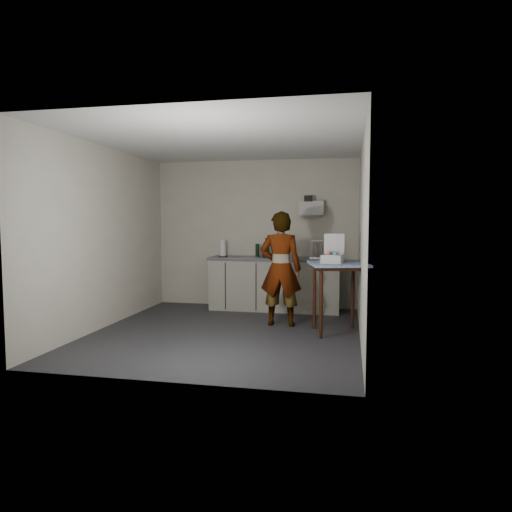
% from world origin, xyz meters
% --- Properties ---
extents(ground, '(4.00, 4.00, 0.00)m').
position_xyz_m(ground, '(0.00, 0.00, 0.00)').
color(ground, '#252429').
rests_on(ground, ground).
extents(wall_back, '(3.60, 0.02, 2.60)m').
position_xyz_m(wall_back, '(0.00, 1.99, 1.30)').
color(wall_back, beige).
rests_on(wall_back, ground).
extents(wall_right, '(0.02, 4.00, 2.60)m').
position_xyz_m(wall_right, '(1.79, 0.00, 1.30)').
color(wall_right, beige).
rests_on(wall_right, ground).
extents(wall_left, '(0.02, 4.00, 2.60)m').
position_xyz_m(wall_left, '(-1.79, 0.00, 1.30)').
color(wall_left, beige).
rests_on(wall_left, ground).
extents(ceiling, '(3.60, 4.00, 0.01)m').
position_xyz_m(ceiling, '(0.00, 0.00, 2.60)').
color(ceiling, white).
rests_on(ceiling, wall_back).
extents(kitchen_counter, '(2.24, 0.62, 0.91)m').
position_xyz_m(kitchen_counter, '(0.40, 1.70, 0.43)').
color(kitchen_counter, black).
rests_on(kitchen_counter, ground).
extents(wall_shelf, '(0.42, 0.18, 0.37)m').
position_xyz_m(wall_shelf, '(1.00, 1.92, 1.75)').
color(wall_shelf, silver).
rests_on(wall_shelf, ground).
extents(side_table, '(0.90, 0.90, 0.97)m').
position_xyz_m(side_table, '(1.50, 0.26, 0.84)').
color(side_table, '#39180C').
rests_on(side_table, ground).
extents(standing_man, '(0.62, 0.41, 1.67)m').
position_xyz_m(standing_man, '(0.67, 0.57, 0.84)').
color(standing_man, '#B2A593').
rests_on(standing_man, ground).
extents(soap_bottle, '(0.17, 0.17, 0.33)m').
position_xyz_m(soap_bottle, '(0.25, 1.66, 1.07)').
color(soap_bottle, black).
rests_on(soap_bottle, kitchen_counter).
extents(soda_can, '(0.06, 0.06, 0.11)m').
position_xyz_m(soda_can, '(0.48, 1.65, 0.96)').
color(soda_can, red).
rests_on(soda_can, kitchen_counter).
extents(dark_bottle, '(0.07, 0.07, 0.23)m').
position_xyz_m(dark_bottle, '(0.09, 1.73, 1.02)').
color(dark_bottle, black).
rests_on(dark_bottle, kitchen_counter).
extents(paper_towel, '(0.16, 0.16, 0.29)m').
position_xyz_m(paper_towel, '(-0.50, 1.62, 1.05)').
color(paper_towel, black).
rests_on(paper_towel, kitchen_counter).
extents(dish_rack, '(0.43, 0.32, 0.30)m').
position_xyz_m(dish_rack, '(1.21, 1.72, 0.98)').
color(dish_rack, white).
rests_on(dish_rack, kitchen_counter).
extents(bakery_box, '(0.31, 0.32, 0.39)m').
position_xyz_m(bakery_box, '(1.42, 0.24, 1.05)').
color(bakery_box, silver).
rests_on(bakery_box, side_table).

